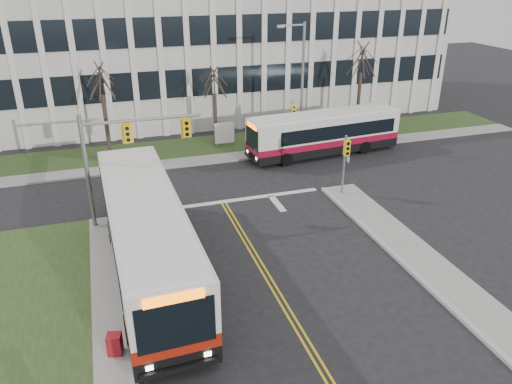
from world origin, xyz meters
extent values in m
plane|color=black|center=(0.00, 0.00, 0.00)|extent=(120.00, 120.00, 0.00)
cube|color=#9E9B93|center=(7.50, -5.00, 0.07)|extent=(2.00, 26.00, 0.14)
cube|color=#9E9B93|center=(5.00, 15.20, 0.07)|extent=(44.00, 1.60, 0.14)
cube|color=#28421C|center=(5.00, 18.00, 0.06)|extent=(44.00, 5.00, 0.12)
cube|color=silver|center=(5.00, 30.00, 6.00)|extent=(40.00, 16.00, 12.00)
cylinder|color=slate|center=(-7.30, 7.20, 3.10)|extent=(0.22, 0.22, 6.20)
cylinder|color=slate|center=(-4.30, 7.20, 5.70)|extent=(6.00, 0.16, 0.16)
cube|color=yellow|center=(-5.10, 7.05, 5.10)|extent=(0.34, 0.24, 0.92)
cube|color=yellow|center=(-2.10, 7.05, 5.10)|extent=(0.34, 0.24, 0.92)
cylinder|color=slate|center=(7.20, 7.00, 1.90)|extent=(0.14, 0.14, 3.80)
cube|color=yellow|center=(7.20, 6.80, 3.10)|extent=(0.34, 0.24, 0.92)
cylinder|color=slate|center=(7.20, 15.50, 1.90)|extent=(0.14, 0.14, 3.80)
cube|color=yellow|center=(7.20, 15.30, 3.10)|extent=(0.34, 0.24, 0.92)
cylinder|color=slate|center=(8.20, 16.20, 4.60)|extent=(0.20, 0.20, 9.20)
cylinder|color=slate|center=(7.30, 16.20, 9.00)|extent=(1.80, 0.14, 0.14)
cube|color=slate|center=(6.40, 16.20, 8.95)|extent=(0.50, 0.25, 0.18)
cylinder|color=slate|center=(1.90, 17.50, 0.50)|extent=(0.08, 0.08, 1.00)
cylinder|color=slate|center=(3.10, 17.50, 0.50)|extent=(0.08, 0.08, 1.00)
cube|color=white|center=(2.50, 17.50, 1.20)|extent=(1.50, 0.12, 1.60)
cylinder|color=#42352B|center=(-6.00, 18.00, 2.31)|extent=(0.28, 0.28, 4.62)
cylinder|color=#42352B|center=(2.00, 18.20, 2.05)|extent=(0.28, 0.28, 4.09)
cylinder|color=#42352B|center=(14.00, 18.00, 2.48)|extent=(0.28, 0.28, 4.95)
cube|color=maroon|center=(-6.80, -3.11, 0.47)|extent=(0.59, 0.56, 0.95)
camera|label=1|loc=(-6.20, -17.87, 12.83)|focal=35.00mm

